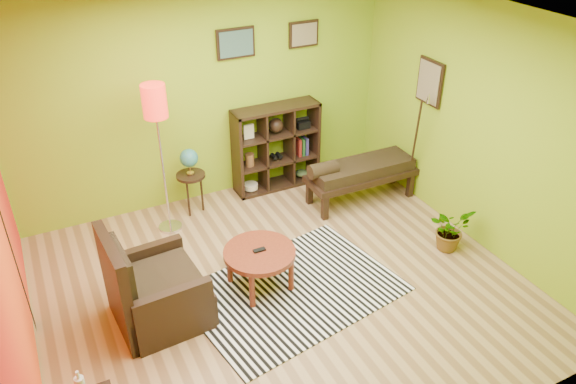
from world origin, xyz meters
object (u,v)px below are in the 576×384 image
armchair (153,294)px  cube_shelf (277,147)px  coffee_table (260,256)px  potted_plant (449,233)px  globe_table (190,165)px  bench (359,171)px  floor_lamp (156,115)px

armchair → cube_shelf: bearing=39.9°
cube_shelf → coffee_table: bearing=-120.4°
cube_shelf → potted_plant: bearing=-62.4°
coffee_table → cube_shelf: bearing=59.6°
globe_table → armchair: bearing=-118.9°
armchair → globe_table: size_ratio=1.17×
globe_table → potted_plant: bearing=-40.7°
bench → globe_table: bearing=160.8°
floor_lamp → potted_plant: bearing=-33.3°
coffee_table → globe_table: size_ratio=0.85×
armchair → coffee_table: bearing=-0.3°
armchair → bench: (3.05, 1.04, 0.12)m
bench → potted_plant: size_ratio=2.90×
globe_table → bench: globe_table is taller
floor_lamp → cube_shelf: floor_lamp is taller
floor_lamp → cube_shelf: 1.95m
coffee_table → cube_shelf: size_ratio=0.64×
floor_lamp → coffee_table: bearing=-69.6°
armchair → floor_lamp: size_ratio=0.56×
armchair → globe_table: (0.97, 1.76, 0.36)m
coffee_table → globe_table: globe_table is taller
bench → cube_shelf: bearing=133.1°
floor_lamp → cube_shelf: bearing=12.5°
globe_table → bench: size_ratio=0.59×
bench → potted_plant: 1.47m
armchair → globe_table: bearing=61.1°
armchair → bench: bearing=18.8°
bench → potted_plant: bench is taller
globe_table → bench: (2.08, -0.72, -0.24)m
coffee_table → floor_lamp: floor_lamp is taller
coffee_table → bench: bench is taller
coffee_table → potted_plant: size_ratio=1.45×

